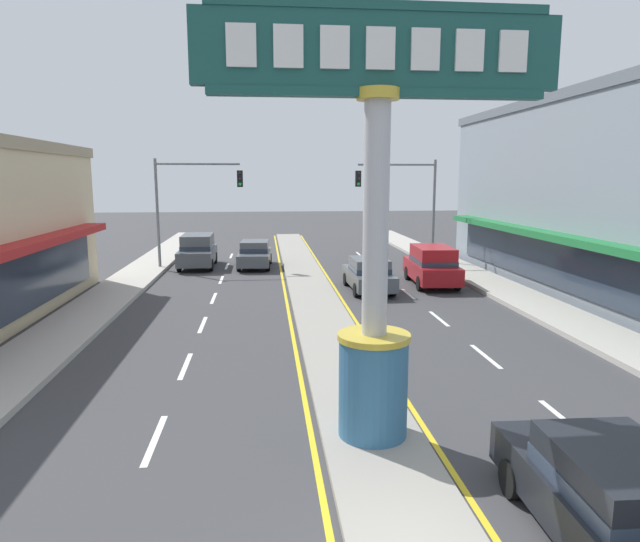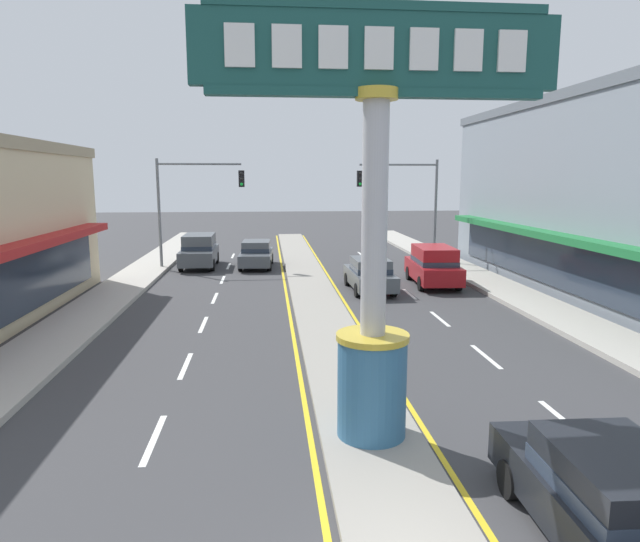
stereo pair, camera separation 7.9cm
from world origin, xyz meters
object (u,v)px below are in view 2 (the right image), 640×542
object	(u,v)px
sedan_near_left_lane	(370,274)
suv_far_left_oncoming	(199,250)
sedan_mid_left_lane	(610,499)
traffic_light_left_side	(190,194)
sedan_kerb_right	(256,254)
suv_far_right_lane	(433,265)
district_sign	(374,244)
traffic_light_right_side	(407,193)

from	to	relation	value
sedan_near_left_lane	suv_far_left_oncoming	bearing A→B (deg)	137.89
sedan_near_left_lane	sedan_mid_left_lane	size ratio (longest dim) A/B	1.00
traffic_light_left_side	sedan_kerb_right	world-z (taller)	traffic_light_left_side
sedan_near_left_lane	sedan_kerb_right	bearing A→B (deg)	125.58
traffic_light_left_side	suv_far_left_oncoming	size ratio (longest dim) A/B	1.34
sedan_near_left_lane	suv_far_right_lane	bearing A→B (deg)	17.95
sedan_near_left_lane	sedan_kerb_right	xyz separation A→B (m)	(-5.32, 7.43, 0.00)
district_sign	traffic_light_right_side	size ratio (longest dim) A/B	1.30
district_sign	traffic_light_left_side	distance (m)	22.51
suv_far_right_lane	sedan_near_left_lane	world-z (taller)	suv_far_right_lane
sedan_near_left_lane	district_sign	bearing A→B (deg)	-100.35
suv_far_left_oncoming	sedan_mid_left_lane	bearing A→B (deg)	-71.62
district_sign	traffic_light_right_side	world-z (taller)	district_sign
suv_far_right_lane	sedan_near_left_lane	size ratio (longest dim) A/B	1.08
suv_far_left_oncoming	sedan_kerb_right	xyz separation A→B (m)	(3.30, -0.36, -0.20)
traffic_light_right_side	sedan_mid_left_lane	bearing A→B (deg)	-97.92
suv_far_right_lane	sedan_kerb_right	xyz separation A→B (m)	(-8.61, 6.37, -0.20)
sedan_near_left_lane	traffic_light_left_side	bearing A→B (deg)	141.63
traffic_light_right_side	sedan_near_left_lane	world-z (taller)	traffic_light_right_side
traffic_light_right_side	sedan_mid_left_lane	xyz separation A→B (m)	(-3.59, -25.79, -3.46)
district_sign	sedan_kerb_right	bearing A→B (deg)	96.89
sedan_near_left_lane	traffic_light_right_side	bearing A→B (deg)	64.88
district_sign	traffic_light_left_side	world-z (taller)	district_sign
district_sign	sedan_mid_left_lane	size ratio (longest dim) A/B	1.85
suv_far_right_lane	sedan_kerb_right	world-z (taller)	suv_far_right_lane
district_sign	sedan_kerb_right	distance (m)	22.39
traffic_light_left_side	sedan_near_left_lane	bearing A→B (deg)	-38.37
traffic_light_left_side	suv_far_right_lane	distance (m)	13.98
traffic_light_right_side	sedan_mid_left_lane	size ratio (longest dim) A/B	1.43
traffic_light_left_side	suv_far_right_lane	world-z (taller)	traffic_light_left_side
sedan_mid_left_lane	suv_far_left_oncoming	bearing A→B (deg)	108.38
traffic_light_right_side	suv_far_right_lane	world-z (taller)	traffic_light_right_side
district_sign	suv_far_left_oncoming	size ratio (longest dim) A/B	1.74
traffic_light_right_side	suv_far_right_lane	distance (m)	7.35
district_sign	suv_far_left_oncoming	distance (m)	23.33
traffic_light_right_side	suv_far_left_oncoming	distance (m)	12.64
district_sign	traffic_light_left_side	size ratio (longest dim) A/B	1.30
sedan_mid_left_lane	district_sign	bearing A→B (deg)	126.63
traffic_light_right_side	suv_far_left_oncoming	world-z (taller)	traffic_light_right_side
district_sign	suv_far_left_oncoming	world-z (taller)	district_sign
suv_far_right_lane	sedan_mid_left_lane	distance (m)	19.49
traffic_light_left_side	district_sign	bearing A→B (deg)	-73.89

